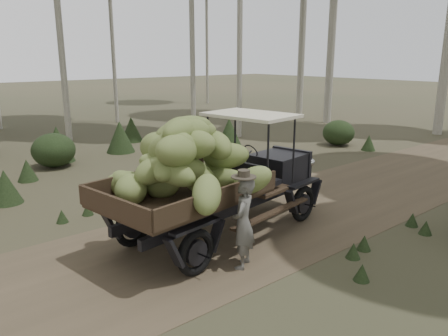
# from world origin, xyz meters

# --- Properties ---
(ground) EXTENTS (120.00, 120.00, 0.00)m
(ground) POSITION_xyz_m (0.00, 0.00, 0.00)
(ground) COLOR #473D2B
(ground) RESTS_ON ground
(dirt_track) EXTENTS (70.00, 4.00, 0.01)m
(dirt_track) POSITION_xyz_m (0.00, 0.00, 0.00)
(dirt_track) COLOR brown
(dirt_track) RESTS_ON ground
(banana_truck) EXTENTS (5.49, 2.98, 2.64)m
(banana_truck) POSITION_xyz_m (1.08, -0.02, 1.57)
(banana_truck) COLOR black
(banana_truck) RESTS_ON ground
(farmer) EXTENTS (0.71, 0.65, 1.76)m
(farmer) POSITION_xyz_m (1.08, -1.25, 0.83)
(farmer) COLOR #585651
(farmer) RESTS_ON ground
(undergrowth) EXTENTS (22.44, 23.84, 1.37)m
(undergrowth) POSITION_xyz_m (0.41, 2.07, 0.54)
(undergrowth) COLOR #233319
(undergrowth) RESTS_ON ground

